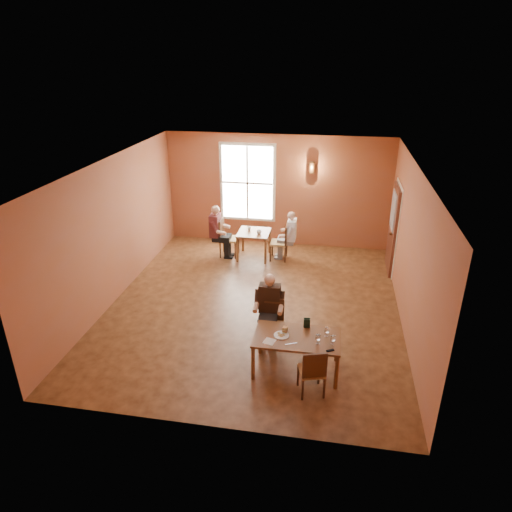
% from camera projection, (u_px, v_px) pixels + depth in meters
% --- Properties ---
extents(ground, '(6.00, 7.00, 0.01)m').
position_uv_depth(ground, '(254.00, 305.00, 9.70)').
color(ground, brown).
rests_on(ground, ground).
extents(wall_back, '(6.00, 0.04, 3.00)m').
position_uv_depth(wall_back, '(277.00, 191.00, 12.23)').
color(wall_back, brown).
rests_on(wall_back, ground).
extents(wall_front, '(6.00, 0.04, 3.00)m').
position_uv_depth(wall_front, '(207.00, 339.00, 5.94)').
color(wall_front, brown).
rests_on(wall_front, ground).
extents(wall_left, '(0.04, 7.00, 3.00)m').
position_uv_depth(wall_left, '(114.00, 230.00, 9.56)').
color(wall_left, brown).
rests_on(wall_left, ground).
extents(wall_right, '(0.04, 7.00, 3.00)m').
position_uv_depth(wall_right, '(410.00, 250.00, 8.62)').
color(wall_right, brown).
rests_on(wall_right, ground).
extents(ceiling, '(6.00, 7.00, 0.04)m').
position_uv_depth(ceiling, '(254.00, 165.00, 8.47)').
color(ceiling, white).
rests_on(ceiling, wall_back).
extents(window, '(1.36, 0.10, 1.96)m').
position_uv_depth(window, '(247.00, 183.00, 12.23)').
color(window, white).
rests_on(window, wall_back).
extents(door, '(0.12, 1.04, 2.10)m').
position_uv_depth(door, '(392.00, 229.00, 10.88)').
color(door, maroon).
rests_on(door, ground).
extents(wall_sconce, '(0.16, 0.16, 0.28)m').
position_uv_depth(wall_sconce, '(312.00, 167.00, 11.71)').
color(wall_sconce, brown).
rests_on(wall_sconce, wall_back).
extents(main_table, '(1.42, 0.80, 0.66)m').
position_uv_depth(main_table, '(296.00, 353.00, 7.60)').
color(main_table, brown).
rests_on(main_table, ground).
extents(chair_diner_main, '(0.38, 0.38, 0.87)m').
position_uv_depth(chair_diner_main, '(272.00, 324.00, 8.22)').
color(chair_diner_main, brown).
rests_on(chair_diner_main, ground).
extents(diner_main, '(0.51, 0.51, 1.27)m').
position_uv_depth(diner_main, '(272.00, 316.00, 8.11)').
color(diner_main, '#36231A').
rests_on(diner_main, ground).
extents(chair_empty, '(0.47, 0.47, 0.85)m').
position_uv_depth(chair_empty, '(312.00, 370.00, 7.06)').
color(chair_empty, '#492515').
rests_on(chair_empty, ground).
extents(plate_food, '(0.33, 0.33, 0.03)m').
position_uv_depth(plate_food, '(281.00, 335.00, 7.48)').
color(plate_food, white).
rests_on(plate_food, main_table).
extents(sandwich, '(0.09, 0.09, 0.10)m').
position_uv_depth(sandwich, '(285.00, 330.00, 7.55)').
color(sandwich, '#B3814F').
rests_on(sandwich, main_table).
extents(goblet_a, '(0.09, 0.09, 0.18)m').
position_uv_depth(goblet_a, '(327.00, 332.00, 7.44)').
color(goblet_a, white).
rests_on(goblet_a, main_table).
extents(goblet_b, '(0.09, 0.09, 0.17)m').
position_uv_depth(goblet_b, '(333.00, 340.00, 7.23)').
color(goblet_b, white).
rests_on(goblet_b, main_table).
extents(goblet_c, '(0.07, 0.07, 0.18)m').
position_uv_depth(goblet_c, '(318.00, 339.00, 7.24)').
color(goblet_c, white).
rests_on(goblet_c, main_table).
extents(menu_stand, '(0.11, 0.06, 0.18)m').
position_uv_depth(menu_stand, '(307.00, 323.00, 7.67)').
color(menu_stand, black).
rests_on(menu_stand, main_table).
extents(knife, '(0.19, 0.09, 0.00)m').
position_uv_depth(knife, '(291.00, 344.00, 7.28)').
color(knife, silver).
rests_on(knife, main_table).
extents(napkin, '(0.22, 0.22, 0.01)m').
position_uv_depth(napkin, '(269.00, 341.00, 7.33)').
color(napkin, white).
rests_on(napkin, main_table).
extents(sunglasses, '(0.13, 0.09, 0.02)m').
position_uv_depth(sunglasses, '(330.00, 350.00, 7.10)').
color(sunglasses, black).
rests_on(sunglasses, main_table).
extents(second_table, '(0.80, 0.80, 0.71)m').
position_uv_depth(second_table, '(254.00, 245.00, 11.80)').
color(second_table, brown).
rests_on(second_table, ground).
extents(chair_diner_white, '(0.42, 0.42, 0.95)m').
position_uv_depth(chair_diner_white, '(279.00, 242.00, 11.65)').
color(chair_diner_white, brown).
rests_on(chair_diner_white, ground).
extents(diner_white, '(0.49, 0.49, 1.23)m').
position_uv_depth(diner_white, '(280.00, 237.00, 11.59)').
color(diner_white, white).
rests_on(diner_white, ground).
extents(chair_diner_maroon, '(0.44, 0.44, 0.99)m').
position_uv_depth(chair_diner_maroon, '(229.00, 238.00, 11.85)').
color(chair_diner_maroon, brown).
rests_on(chair_diner_maroon, ground).
extents(diner_maroon, '(0.54, 0.54, 1.34)m').
position_uv_depth(diner_maroon, '(228.00, 232.00, 11.78)').
color(diner_maroon, maroon).
rests_on(diner_maroon, ground).
extents(cup_a, '(0.15, 0.15, 0.10)m').
position_uv_depth(cup_a, '(259.00, 232.00, 11.50)').
color(cup_a, silver).
rests_on(cup_a, second_table).
extents(cup_b, '(0.11, 0.11, 0.09)m').
position_uv_depth(cup_b, '(249.00, 229.00, 11.75)').
color(cup_b, white).
rests_on(cup_b, second_table).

